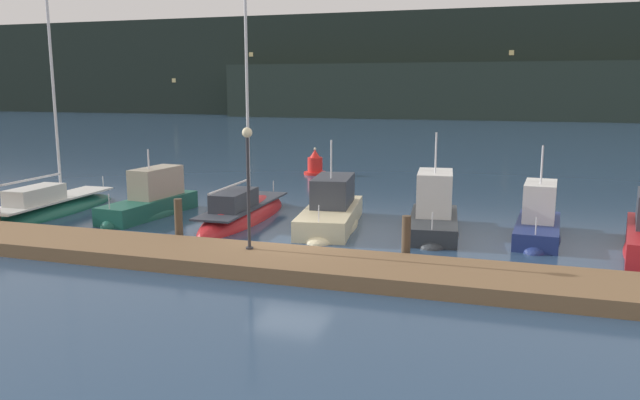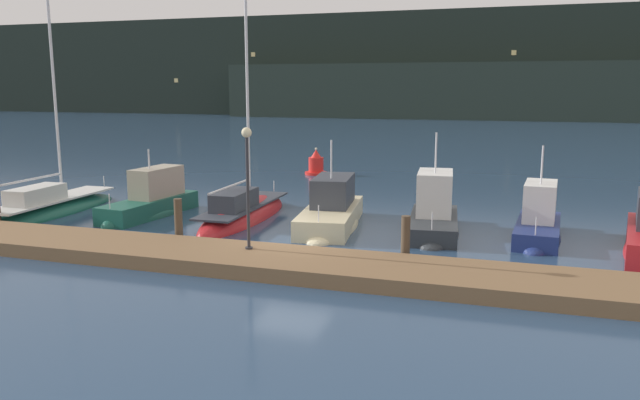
% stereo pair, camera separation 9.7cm
% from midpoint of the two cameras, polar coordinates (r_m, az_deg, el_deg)
% --- Properties ---
extents(ground_plane, '(400.00, 400.00, 0.00)m').
position_cam_midpoint_polar(ground_plane, '(21.16, -2.65, -4.76)').
color(ground_plane, navy).
extents(dock, '(32.86, 2.80, 0.45)m').
position_cam_midpoint_polar(dock, '(19.28, -4.77, -5.61)').
color(dock, brown).
rests_on(dock, ground).
extents(mooring_pile_1, '(0.28, 0.28, 1.68)m').
position_cam_midpoint_polar(mooring_pile_1, '(22.31, -12.68, -2.00)').
color(mooring_pile_1, '#4C3D2D').
rests_on(mooring_pile_1, ground).
extents(mooring_pile_2, '(0.28, 0.28, 1.57)m').
position_cam_midpoint_polar(mooring_pile_2, '(19.60, 7.96, -3.71)').
color(mooring_pile_2, '#4C3D2D').
rests_on(mooring_pile_2, ground).
extents(sailboat_berth_1, '(2.13, 8.27, 11.72)m').
position_cam_midpoint_polar(sailboat_berth_1, '(29.74, -23.24, -0.84)').
color(sailboat_berth_1, '#195647').
rests_on(sailboat_berth_1, ground).
extents(motorboat_berth_2, '(2.15, 5.90, 3.56)m').
position_cam_midpoint_polar(motorboat_berth_2, '(27.93, -15.10, -0.71)').
color(motorboat_berth_2, '#195647').
rests_on(motorboat_berth_2, ground).
extents(sailboat_berth_3, '(2.13, 8.00, 9.80)m').
position_cam_midpoint_polar(sailboat_berth_3, '(26.42, -6.91, -1.50)').
color(sailboat_berth_3, red).
rests_on(sailboat_berth_3, ground).
extents(motorboat_berth_4, '(2.93, 6.64, 4.01)m').
position_cam_midpoint_polar(motorboat_berth_4, '(24.96, 1.13, -1.61)').
color(motorboat_berth_4, beige).
rests_on(motorboat_berth_4, ground).
extents(motorboat_berth_5, '(2.46, 5.62, 4.37)m').
position_cam_midpoint_polar(motorboat_berth_5, '(24.23, 10.46, -1.93)').
color(motorboat_berth_5, '#2D3338').
rests_on(motorboat_berth_5, ground).
extents(motorboat_berth_6, '(1.95, 5.17, 3.96)m').
position_cam_midpoint_polar(motorboat_berth_6, '(24.28, 19.41, -2.49)').
color(motorboat_berth_6, navy).
rests_on(motorboat_berth_6, ground).
extents(channel_buoy, '(1.42, 1.42, 1.71)m').
position_cam_midpoint_polar(channel_buoy, '(39.57, -0.30, 3.24)').
color(channel_buoy, red).
rests_on(channel_buoy, ground).
extents(dock_lamppost, '(0.32, 0.32, 3.83)m').
position_cam_midpoint_polar(dock_lamppost, '(19.41, -6.52, 2.92)').
color(dock_lamppost, '#2D2D33').
rests_on(dock_lamppost, dock).
extents(hillside_backdrop, '(240.00, 23.00, 18.63)m').
position_cam_midpoint_polar(hillside_backdrop, '(118.83, 16.76, 11.41)').
color(hillside_backdrop, '#1E2823').
rests_on(hillside_backdrop, ground).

